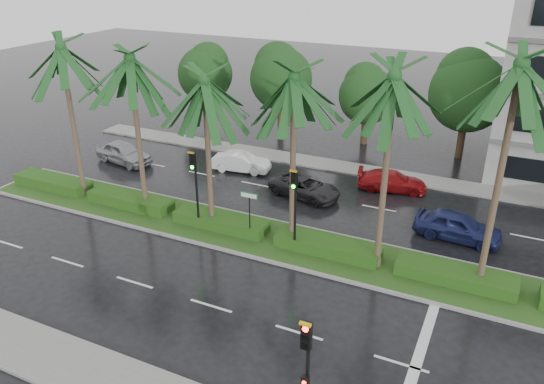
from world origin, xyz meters
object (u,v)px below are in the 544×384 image
at_px(signal_near, 306,374).
at_px(car_white, 241,162).
at_px(car_red, 392,181).
at_px(car_darkgrey, 305,187).
at_px(street_sign, 249,204).
at_px(car_blue, 458,226).
at_px(car_silver, 124,153).
at_px(signal_median_left, 195,179).

xyz_separation_m(signal_near, car_white, (-11.86, 17.97, -1.86)).
bearing_deg(car_red, car_darkgrey, 113.28).
relative_size(street_sign, car_white, 0.67).
xyz_separation_m(street_sign, car_red, (5.00, 9.37, -1.51)).
bearing_deg(car_darkgrey, car_blue, -87.34).
bearing_deg(car_blue, car_darkgrey, 85.06).
distance_m(car_darkgrey, car_red, 5.50).
bearing_deg(car_silver, street_sign, -104.58).
bearing_deg(signal_median_left, car_white, 102.64).
height_order(street_sign, car_red, street_sign).
bearing_deg(signal_near, signal_median_left, 135.91).
bearing_deg(signal_median_left, street_sign, 3.47).
distance_m(signal_near, car_silver, 25.54).
xyz_separation_m(signal_near, car_darkgrey, (-6.50, 16.08, -1.89)).
distance_m(car_white, car_red, 9.94).
xyz_separation_m(signal_near, car_blue, (2.50, 14.66, -1.76)).
relative_size(signal_median_left, car_silver, 1.00).
bearing_deg(signal_near, car_red, 95.93).
xyz_separation_m(signal_near, car_silver, (-19.97, 15.83, -1.76)).
distance_m(signal_median_left, car_white, 8.81).
relative_size(car_silver, car_red, 1.04).
relative_size(car_red, car_blue, 0.97).
bearing_deg(car_red, signal_median_left, 128.22).
bearing_deg(car_darkgrey, car_silver, 102.67).
xyz_separation_m(street_sign, car_blue, (9.50, 4.79, -1.39)).
bearing_deg(signal_near, car_blue, 80.32).
xyz_separation_m(car_white, car_darkgrey, (5.36, -1.89, -0.03)).
distance_m(signal_near, car_white, 21.61).
height_order(car_white, car_red, car_white).
relative_size(signal_near, car_blue, 1.00).
bearing_deg(street_sign, car_blue, 26.76).
height_order(car_silver, car_red, car_silver).
bearing_deg(car_white, car_red, -92.30).
height_order(car_darkgrey, car_blue, car_blue).
distance_m(car_red, car_blue, 6.43).
relative_size(signal_near, car_white, 1.12).
distance_m(signal_near, signal_median_left, 13.93).
height_order(signal_near, signal_median_left, signal_median_left).
xyz_separation_m(car_white, car_red, (9.86, 1.27, -0.03)).
relative_size(car_silver, car_blue, 1.01).
relative_size(signal_median_left, car_white, 1.12).
bearing_deg(car_darkgrey, car_red, -43.26).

